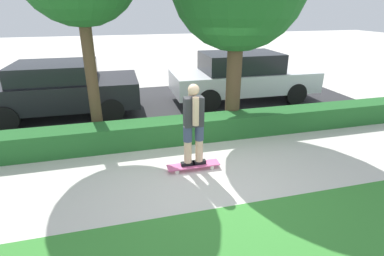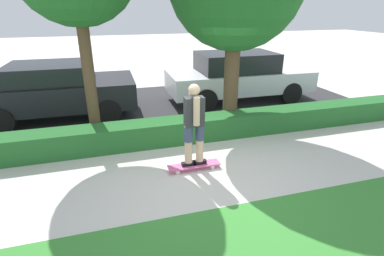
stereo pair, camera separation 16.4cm
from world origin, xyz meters
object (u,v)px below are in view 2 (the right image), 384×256
Objects in this scene: skateboard at (194,165)px; parked_car_middle at (238,76)px; skater_person at (194,124)px; parked_car_front at (57,89)px.

parked_car_middle reaches higher than skateboard.
parked_car_middle is (2.68, 3.97, -0.12)m from skater_person.
parked_car_middle reaches higher than parked_car_front.
skater_person reaches higher than parked_car_middle.
skater_person reaches higher than skateboard.
skateboard is 0.64× the size of skater_person.
parked_car_front is (-2.74, 3.86, 0.71)m from skateboard.
skater_person is (0.00, -0.00, 0.85)m from skateboard.
skateboard is 4.84m from parked_car_middle.
parked_car_middle is at bearing 2.01° from parked_car_front.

